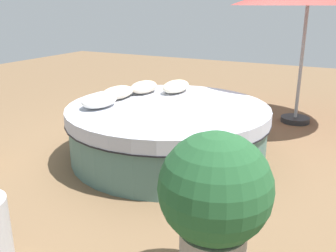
{
  "coord_description": "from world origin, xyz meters",
  "views": [
    {
      "loc": [
        3.77,
        1.96,
        1.76
      ],
      "look_at": [
        0.0,
        0.0,
        0.38
      ],
      "focal_mm": 39.98,
      "sensor_mm": 36.0,
      "label": 1
    }
  ],
  "objects_px": {
    "throw_pillow_0": "(176,86)",
    "round_bed": "(168,130)",
    "throw_pillow_3": "(99,100)",
    "planter": "(214,203)",
    "throw_pillow_1": "(144,87)",
    "throw_pillow_2": "(118,92)"
  },
  "relations": [
    {
      "from": "throw_pillow_3",
      "to": "planter",
      "type": "distance_m",
      "value": 2.46
    },
    {
      "from": "throw_pillow_3",
      "to": "planter",
      "type": "bearing_deg",
      "value": 53.29
    },
    {
      "from": "throw_pillow_3",
      "to": "throw_pillow_1",
      "type": "bearing_deg",
      "value": 174.74
    },
    {
      "from": "throw_pillow_2",
      "to": "throw_pillow_3",
      "type": "distance_m",
      "value": 0.45
    },
    {
      "from": "throw_pillow_2",
      "to": "throw_pillow_3",
      "type": "xyz_separation_m",
      "value": [
        0.45,
        0.06,
        0.01
      ]
    },
    {
      "from": "round_bed",
      "to": "throw_pillow_2",
      "type": "height_order",
      "value": "throw_pillow_2"
    },
    {
      "from": "throw_pillow_1",
      "to": "throw_pillow_2",
      "type": "height_order",
      "value": "throw_pillow_1"
    },
    {
      "from": "throw_pillow_3",
      "to": "planter",
      "type": "relative_size",
      "value": 0.47
    },
    {
      "from": "throw_pillow_0",
      "to": "planter",
      "type": "relative_size",
      "value": 0.51
    },
    {
      "from": "throw_pillow_0",
      "to": "throw_pillow_1",
      "type": "xyz_separation_m",
      "value": [
        0.23,
        -0.37,
        -0.0
      ]
    },
    {
      "from": "throw_pillow_1",
      "to": "throw_pillow_2",
      "type": "distance_m",
      "value": 0.44
    },
    {
      "from": "round_bed",
      "to": "throw_pillow_0",
      "type": "relative_size",
      "value": 4.4
    },
    {
      "from": "throw_pillow_2",
      "to": "planter",
      "type": "distance_m",
      "value": 2.79
    },
    {
      "from": "round_bed",
      "to": "throw_pillow_1",
      "type": "bearing_deg",
      "value": -126.9
    },
    {
      "from": "throw_pillow_1",
      "to": "planter",
      "type": "relative_size",
      "value": 0.46
    },
    {
      "from": "round_bed",
      "to": "throw_pillow_2",
      "type": "distance_m",
      "value": 0.83
    },
    {
      "from": "throw_pillow_0",
      "to": "round_bed",
      "type": "bearing_deg",
      "value": 18.89
    },
    {
      "from": "planter",
      "to": "throw_pillow_1",
      "type": "bearing_deg",
      "value": -141.01
    },
    {
      "from": "throw_pillow_1",
      "to": "throw_pillow_2",
      "type": "bearing_deg",
      "value": -18.14
    },
    {
      "from": "throw_pillow_1",
      "to": "throw_pillow_2",
      "type": "relative_size",
      "value": 0.91
    },
    {
      "from": "planter",
      "to": "round_bed",
      "type": "bearing_deg",
      "value": -145.59
    },
    {
      "from": "throw_pillow_2",
      "to": "planter",
      "type": "height_order",
      "value": "planter"
    }
  ]
}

